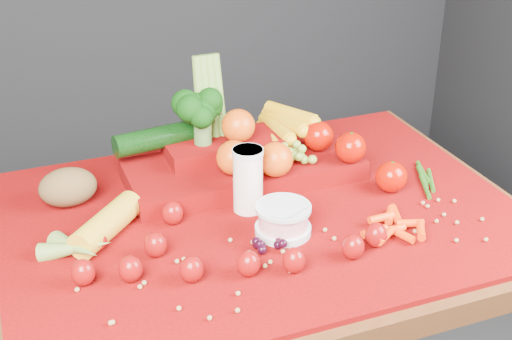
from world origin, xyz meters
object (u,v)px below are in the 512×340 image
object	(u,v)px
table	(259,254)
yogurt_bowl	(283,219)
milk_glass	(248,178)
produce_mound	(248,153)

from	to	relation	value
table	yogurt_bowl	world-z (taller)	yogurt_bowl
table	milk_glass	xyz separation A→B (m)	(-0.02, 0.02, 0.18)
milk_glass	yogurt_bowl	world-z (taller)	milk_glass
table	produce_mound	world-z (taller)	produce_mound
milk_glass	produce_mound	size ratio (longest dim) A/B	0.24
milk_glass	produce_mound	xyz separation A→B (m)	(0.05, 0.14, -0.02)
yogurt_bowl	produce_mound	bearing A→B (deg)	85.33
yogurt_bowl	produce_mound	size ratio (longest dim) A/B	0.19
table	yogurt_bowl	xyz separation A→B (m)	(0.01, -0.09, 0.14)
table	produce_mound	size ratio (longest dim) A/B	1.87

